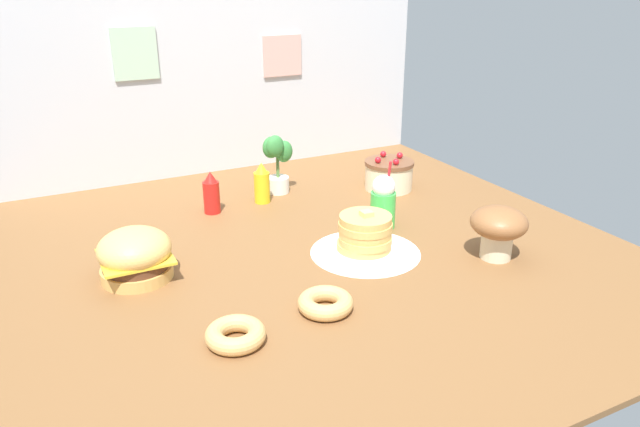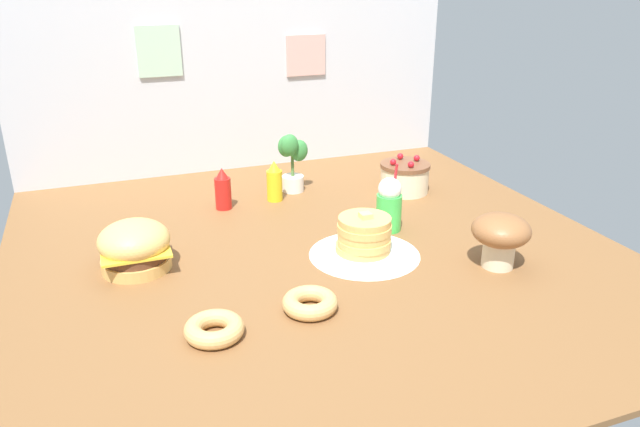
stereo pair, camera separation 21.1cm
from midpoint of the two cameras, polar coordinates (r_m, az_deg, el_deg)
The scene contains 13 objects.
ground_plane at distance 2.16m, azimuth 2.37°, elevation -3.76°, with size 2.12×2.11×0.02m, color brown.
back_wall at distance 2.97m, azimuth -5.58°, elevation 12.67°, with size 2.12×0.04×0.89m.
doily_mat at distance 2.13m, azimuth 7.05°, elevation -3.92°, with size 0.39×0.39×0.00m, color white.
burger at distance 2.05m, azimuth -14.32°, elevation -3.11°, with size 0.23×0.23×0.17m.
pancake_stack at distance 2.11m, azimuth 7.06°, elevation -2.40°, with size 0.30×0.30×0.15m.
layer_cake at distance 2.74m, azimuth 10.19°, elevation 3.36°, with size 0.22×0.22×0.16m.
ketchup_bottle at distance 2.51m, azimuth -6.80°, elevation 2.18°, with size 0.07×0.07×0.18m.
mustard_bottle at distance 2.59m, azimuth -2.00°, elevation 2.93°, with size 0.07×0.07×0.18m.
cream_soda_cup at distance 2.31m, azimuth 9.16°, elevation 0.81°, with size 0.10×0.10×0.27m.
donut_pink_glaze at distance 1.67m, azimuth -6.37°, elevation -10.83°, with size 0.16×0.16×0.05m.
donut_chocolate at distance 1.78m, azimuth 2.47°, elevation -8.47°, with size 0.16×0.16×0.05m.
potted_plant at distance 2.68m, azimuth -0.39°, elevation 5.01°, with size 0.13×0.10×0.27m.
mushroom_stool at distance 2.11m, azimuth 19.46°, elevation -1.98°, with size 0.19×0.19×0.19m.
Camera 2 is at (-0.67, -1.83, 0.93)m, focal length 33.91 mm.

